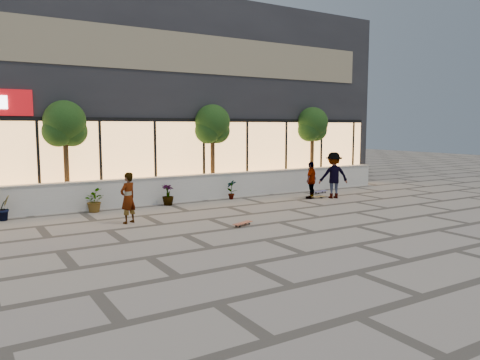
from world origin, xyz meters
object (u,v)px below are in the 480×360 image
tree_mideast (212,126)px  skater_right_near (311,180)px  skateboard_right_near (317,197)px  skateboard_center (243,223)px  skateboard_right_far (321,191)px  tree_east (312,126)px  skater_center (128,198)px  skater_right_far (334,175)px  tree_midwest (65,126)px

tree_mideast → skater_right_near: tree_mideast is taller
skater_right_near → skateboard_right_near: bearing=131.0°
skateboard_center → skater_right_near: bearing=8.5°
skateboard_center → skateboard_right_near: 6.24m
skateboard_right_far → skateboard_right_near: bearing=-149.5°
tree_east → skater_center: bearing=-160.3°
skater_right_near → skater_right_far: size_ratio=0.80×
skateboard_center → skater_right_far: bearing=1.9°
skater_right_near → skater_right_far: skater_right_far is taller
skateboard_right_near → tree_midwest: bearing=-177.6°
tree_midwest → skateboard_center: 7.63m
skater_right_far → tree_mideast: bearing=-16.9°
tree_mideast → skater_right_far: size_ratio=2.04×
skater_center → skateboard_right_near: size_ratio=2.25×
skateboard_right_far → tree_mideast: bearing=145.6°
skateboard_center → skateboard_right_far: 7.77m
tree_midwest → skateboard_center: (3.89, -5.88, -2.91)m
tree_east → skater_right_far: bearing=-115.2°
tree_mideast → skateboard_center: size_ratio=4.94×
skateboard_center → skateboard_right_near: (5.47, 3.00, -0.01)m
tree_east → skateboard_right_near: bearing=-126.6°
tree_east → skateboard_right_near: 4.63m
tree_mideast → skateboard_right_far: tree_mideast is taller
tree_east → skater_right_near: (-2.38, -2.81, -2.22)m
tree_mideast → tree_east: (5.50, 0.00, 0.00)m
skater_center → skater_right_near: (8.07, 0.93, -0.02)m
tree_midwest → skater_right_far: size_ratio=2.04×
skateboard_center → tree_midwest: bearing=101.5°
tree_midwest → skateboard_right_far: tree_midwest is taller
skater_center → skateboard_right_near: (8.30, 0.85, -0.72)m
tree_midwest → skater_center: bearing=-74.2°
tree_mideast → skater_right_near: bearing=-41.9°
tree_mideast → skateboard_right_near: (3.36, -2.89, -2.92)m
skater_center → skateboard_right_near: bearing=157.6°
tree_midwest → skateboard_right_near: (9.36, -2.89, -2.92)m
tree_east → skateboard_center: tree_east is taller
tree_mideast → skater_center: bearing=-142.9°
tree_midwest → skateboard_right_far: (10.51, -1.81, -2.90)m
tree_east → skateboard_right_far: size_ratio=4.68×
skateboard_right_far → skater_right_far: bearing=-122.9°
skater_right_far → skateboard_center: size_ratio=2.42×
tree_midwest → skater_right_near: (9.12, -2.81, -2.22)m
skateboard_right_near → skater_right_far: bearing=-5.4°
skater_right_far → tree_east: bearing=-93.6°
skater_right_far → skateboard_right_far: (0.51, 1.37, -0.88)m
skater_center → skateboard_right_far: bearing=163.3°
skater_right_near → skateboard_right_far: skater_right_near is taller
tree_midwest → skater_right_far: 10.69m
skater_center → skater_right_far: 8.96m
skater_right_near → skateboard_center: bearing=0.7°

